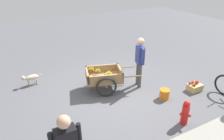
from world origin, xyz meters
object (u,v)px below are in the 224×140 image
at_px(fire_hydrant, 185,113).
at_px(plastic_bucket, 164,94).
at_px(vendor_person, 140,58).
at_px(apple_crate, 195,87).
at_px(dog, 31,78).
at_px(fruit_cart, 104,77).

xyz_separation_m(fire_hydrant, plastic_bucket, (-0.32, -1.11, -0.19)).
height_order(vendor_person, apple_crate, vendor_person).
distance_m(dog, plastic_bucket, 4.34).
relative_size(fruit_cart, fire_hydrant, 2.69).
distance_m(fruit_cart, plastic_bucket, 1.92).
xyz_separation_m(fruit_cart, dog, (2.02, -1.39, -0.17)).
xyz_separation_m(fire_hydrant, apple_crate, (-1.48, -1.01, -0.21)).
xyz_separation_m(vendor_person, apple_crate, (-1.41, 1.10, -0.86)).
height_order(fruit_cart, vendor_person, vendor_person).
relative_size(fruit_cart, vendor_person, 1.09).
bearing_deg(fire_hydrant, dog, -51.45).
bearing_deg(plastic_bucket, fire_hydrant, 73.72).
relative_size(fire_hydrant, apple_crate, 1.52).
bearing_deg(fire_hydrant, apple_crate, -145.74).
height_order(dog, fire_hydrant, fire_hydrant).
height_order(fruit_cart, fire_hydrant, fruit_cart).
bearing_deg(plastic_bucket, fruit_cart, -44.54).
bearing_deg(fire_hydrant, vendor_person, -91.92).
height_order(fire_hydrant, plastic_bucket, fire_hydrant).
height_order(vendor_person, plastic_bucket, vendor_person).
height_order(fruit_cart, apple_crate, fruit_cart).
distance_m(vendor_person, fire_hydrant, 2.21).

